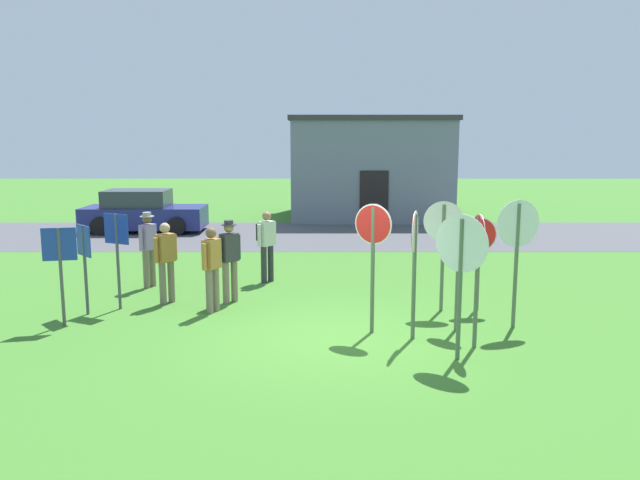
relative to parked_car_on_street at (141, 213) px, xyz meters
name	(u,v)px	position (x,y,z in m)	size (l,w,h in m)	color
ground_plane	(331,339)	(6.62, -12.21, -0.69)	(80.00, 80.00, 0.00)	#3D7528
street_asphalt	(325,235)	(6.62, -0.86, -0.68)	(60.00, 6.40, 0.01)	#4C4C51
building_background	(367,167)	(8.48, 4.46, 1.42)	(6.64, 5.64, 4.21)	slate
parked_car_on_street	(141,213)	(0.00, 0.00, 0.00)	(4.30, 2.03, 1.51)	navy
stop_sign_nearest	(441,236)	(8.81, -10.46, 0.82)	(0.78, 0.14, 2.19)	#51664C
stop_sign_center_cluster	(515,240)	(9.91, -11.57, 0.93)	(0.82, 0.23, 2.34)	#51664C
stop_sign_leaning_right	(371,246)	(7.31, -11.86, 0.87)	(0.61, 0.38, 2.30)	#51664C
stop_sign_low_front	(456,261)	(8.84, -11.72, 0.58)	(0.48, 0.51, 1.88)	#51664C
stop_sign_rear_right	(459,260)	(8.54, -13.23, 0.90)	(0.68, 0.60, 2.29)	#51664C
stop_sign_leaning_left	(476,260)	(8.94, -12.67, 0.79)	(0.08, 0.61, 2.23)	#51664C
stop_sign_rear_left	(477,248)	(9.54, -10.37, 0.57)	(0.69, 0.13, 1.87)	#51664C
stop_sign_far_back	(413,253)	(7.99, -12.22, 0.82)	(0.21, 0.68, 2.22)	#51664C
person_in_teal	(264,241)	(5.12, -7.94, 0.29)	(0.47, 0.48, 1.69)	#2D2D33
person_with_sunhat	(228,256)	(4.52, -9.81, 0.30)	(0.42, 0.43, 1.74)	#7A6B56
person_in_dark_shirt	(146,245)	(2.47, -8.47, 0.30)	(0.35, 0.53, 1.74)	#7A6B56
person_on_left	(210,265)	(4.27, -10.54, 0.26)	(0.35, 0.52, 1.69)	#7A6B56
person_holding_notes	(164,258)	(3.21, -9.87, 0.26)	(0.40, 0.47, 1.69)	#7A6B56
info_panel_leftmost	(82,253)	(1.85, -10.70, 0.53)	(0.42, 0.46, 1.76)	#4C4C51
info_panel_middle	(58,259)	(1.68, -11.44, 0.57)	(0.59, 0.14, 1.82)	#4C4C51
info_panel_rightmost	(115,244)	(2.36, -10.32, 0.65)	(0.55, 0.28, 1.93)	#4C4C51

